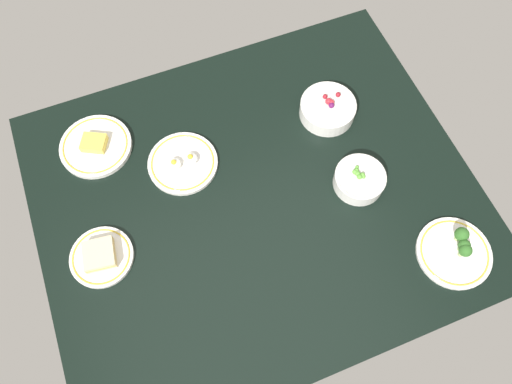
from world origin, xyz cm
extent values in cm
cube|color=black|center=(0.00, 0.00, 2.00)|extent=(126.07, 106.40, 4.00)
cylinder|color=white|center=(-29.40, 7.68, 6.44)|extent=(14.81, 14.81, 4.89)
torus|color=white|center=(-29.40, 7.68, 8.89)|extent=(15.02, 15.02, 0.80)
sphere|color=#599E38|center=(-29.30, 7.77, 9.51)|extent=(1.25, 1.25, 1.25)
sphere|color=#599E38|center=(-29.85, 8.39, 9.42)|extent=(1.07, 1.07, 1.07)
sphere|color=#599E38|center=(-28.44, 6.77, 9.49)|extent=(1.21, 1.21, 1.21)
sphere|color=#599E38|center=(-28.13, 6.07, 9.63)|extent=(1.48, 1.48, 1.48)
sphere|color=#599E38|center=(-28.79, 5.74, 9.60)|extent=(1.43, 1.43, 1.43)
sphere|color=#599E38|center=(-28.66, 8.00, 9.66)|extent=(1.55, 1.55, 1.55)
sphere|color=#599E38|center=(-28.62, 6.86, 9.69)|extent=(1.59, 1.59, 1.59)
sphere|color=#599E38|center=(-29.76, 7.75, 9.63)|extent=(1.48, 1.48, 1.48)
sphere|color=#599E38|center=(-29.48, 4.91, 9.45)|extent=(1.12, 1.12, 1.12)
cylinder|color=white|center=(46.66, 2.10, 4.60)|extent=(17.59, 17.59, 1.19)
torus|color=gold|center=(46.66, 2.10, 5.19)|extent=(15.98, 15.98, 0.50)
cube|color=beige|center=(46.66, 2.10, 5.79)|extent=(9.35, 9.50, 1.20)
cube|color=#E5B24C|center=(46.66, 2.10, 6.79)|extent=(9.35, 9.50, 0.80)
cube|color=beige|center=(46.66, 2.10, 7.79)|extent=(9.35, 9.50, 1.20)
cylinder|color=white|center=(39.71, -32.84, 4.77)|extent=(21.87, 21.87, 1.55)
torus|color=gold|center=(39.71, -32.84, 5.55)|extent=(19.75, 19.75, 0.50)
cube|color=#F2D14C|center=(39.71, -32.84, 6.83)|extent=(9.04, 8.54, 2.56)
cylinder|color=white|center=(-44.46, 36.83, 4.54)|extent=(20.85, 20.85, 1.09)
torus|color=gold|center=(-44.46, 36.83, 5.09)|extent=(18.85, 18.85, 0.50)
cylinder|color=#9EBC72|center=(-45.41, 38.02, 6.43)|extent=(1.25, 1.25, 2.69)
sphere|color=#2D6023|center=(-45.41, 38.02, 9.11)|extent=(3.56, 3.56, 3.56)
cylinder|color=#9EBC72|center=(-46.05, 36.63, 6.31)|extent=(1.16, 1.16, 2.44)
sphere|color=#2D6023|center=(-46.05, 36.63, 8.77)|extent=(3.32, 3.32, 3.32)
cylinder|color=#9EBC72|center=(-46.97, 33.67, 6.32)|extent=(1.38, 1.38, 2.47)
sphere|color=#2D6023|center=(-46.97, 33.67, 9.04)|extent=(3.95, 3.95, 3.95)
cylinder|color=white|center=(-31.23, -18.04, 6.54)|extent=(17.37, 17.37, 5.08)
torus|color=white|center=(-31.23, -18.04, 9.08)|extent=(17.48, 17.48, 0.80)
sphere|color=#B2232D|center=(-31.94, -17.92, 10.01)|extent=(1.86, 1.86, 1.86)
sphere|color=#59144C|center=(-31.56, -16.98, 9.97)|extent=(1.78, 1.78, 1.78)
sphere|color=#B2232D|center=(-31.31, -18.54, 10.13)|extent=(2.09, 2.09, 2.09)
sphere|color=maroon|center=(-31.16, -20.73, 9.85)|extent=(1.54, 1.54, 1.54)
sphere|color=maroon|center=(-35.21, -19.88, 9.88)|extent=(1.59, 1.59, 1.59)
cylinder|color=white|center=(16.75, -17.54, 4.67)|extent=(21.05, 21.05, 1.34)
torus|color=gold|center=(16.75, -17.54, 5.34)|extent=(19.02, 19.02, 0.50)
ellipsoid|color=white|center=(14.17, -17.17, 6.51)|extent=(4.27, 4.27, 2.35)
sphere|color=yellow|center=(14.17, -17.17, 7.57)|extent=(1.71, 1.71, 1.71)
ellipsoid|color=white|center=(19.30, -17.24, 6.49)|extent=(4.18, 4.18, 2.30)
sphere|color=yellow|center=(19.30, -17.24, 7.52)|extent=(1.67, 1.67, 1.67)
camera|label=1|loc=(21.55, 54.48, 133.90)|focal=34.10mm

